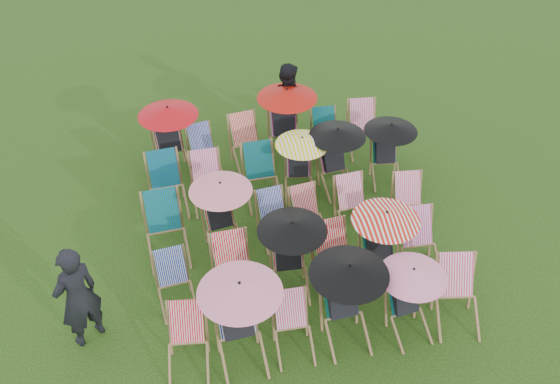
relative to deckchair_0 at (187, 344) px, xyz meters
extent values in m
plane|color=black|center=(1.95, 2.22, -0.45)|extent=(100.00, 100.00, 0.00)
cube|color=red|center=(0.03, 0.24, 0.17)|extent=(0.50, 0.39, 0.55)
cube|color=#060C8D|center=(0.71, 0.21, 0.23)|extent=(0.54, 0.42, 0.60)
cube|color=black|center=(0.71, 0.16, 0.23)|extent=(0.46, 0.47, 0.63)
sphere|color=tan|center=(0.71, 0.27, 0.56)|extent=(0.22, 0.22, 0.22)
cylinder|color=black|center=(0.78, 0.12, 0.51)|extent=(0.03, 0.03, 0.74)
cone|color=pink|center=(0.78, 0.12, 0.84)|extent=(1.16, 1.16, 0.18)
cube|color=#E52D6E|center=(1.49, 0.22, 0.13)|extent=(0.44, 0.32, 0.52)
cube|color=#0A6F23|center=(2.24, 0.28, 0.20)|extent=(0.52, 0.40, 0.58)
cube|color=black|center=(2.25, 0.23, 0.20)|extent=(0.44, 0.45, 0.61)
sphere|color=tan|center=(2.24, 0.34, 0.52)|extent=(0.21, 0.21, 0.21)
cylinder|color=black|center=(2.31, 0.20, 0.47)|extent=(0.03, 0.03, 0.71)
cone|color=black|center=(2.31, 0.20, 0.80)|extent=(1.12, 1.12, 0.17)
cube|color=#0B7449|center=(3.16, 0.18, 0.12)|extent=(0.47, 0.38, 0.50)
cube|color=black|center=(3.17, 0.14, 0.12)|extent=(0.41, 0.42, 0.53)
sphere|color=tan|center=(3.15, 0.23, 0.39)|extent=(0.19, 0.19, 0.19)
cylinder|color=black|center=(3.23, 0.11, 0.35)|extent=(0.03, 0.03, 0.62)
cone|color=pink|center=(3.23, 0.11, 0.63)|extent=(0.97, 0.97, 0.15)
cube|color=#F6316E|center=(4.02, 0.29, 0.23)|extent=(0.56, 0.45, 0.61)
cube|color=#0824AA|center=(-0.13, 1.37, 0.13)|extent=(0.47, 0.37, 0.52)
cube|color=red|center=(0.79, 1.40, 0.23)|extent=(0.53, 0.41, 0.61)
cube|color=red|center=(1.68, 1.35, 0.17)|extent=(0.48, 0.36, 0.55)
cube|color=black|center=(1.68, 1.30, 0.17)|extent=(0.41, 0.42, 0.58)
sphere|color=tan|center=(1.68, 1.40, 0.47)|extent=(0.20, 0.20, 0.20)
cylinder|color=black|center=(1.73, 1.26, 0.43)|extent=(0.03, 0.03, 0.68)
cone|color=black|center=(1.73, 1.26, 0.74)|extent=(1.07, 1.07, 0.16)
cube|color=red|center=(2.38, 1.38, 0.22)|extent=(0.53, 0.42, 0.60)
cube|color=#0B7541|center=(3.12, 1.29, 0.17)|extent=(0.49, 0.38, 0.55)
cube|color=black|center=(3.12, 1.24, 0.17)|extent=(0.42, 0.43, 0.58)
sphere|color=tan|center=(3.12, 1.34, 0.47)|extent=(0.20, 0.20, 0.20)
cylinder|color=black|center=(3.19, 1.21, 0.42)|extent=(0.03, 0.03, 0.68)
cone|color=red|center=(3.19, 1.21, 0.73)|extent=(1.06, 1.06, 0.16)
cube|color=#EA2EA2|center=(3.84, 1.43, 0.21)|extent=(0.50, 0.37, 0.59)
cube|color=#0B763C|center=(-0.18, 2.54, 0.26)|extent=(0.56, 0.43, 0.64)
cube|color=red|center=(0.72, 2.50, 0.16)|extent=(0.51, 0.41, 0.54)
cube|color=black|center=(0.73, 2.45, 0.16)|extent=(0.44, 0.45, 0.57)
sphere|color=tan|center=(0.72, 2.55, 0.45)|extent=(0.20, 0.20, 0.20)
cylinder|color=black|center=(0.80, 2.43, 0.41)|extent=(0.03, 0.03, 0.66)
cone|color=pink|center=(0.80, 2.43, 0.71)|extent=(1.04, 1.04, 0.16)
cube|color=#06188E|center=(1.64, 2.51, 0.12)|extent=(0.47, 0.37, 0.51)
cube|color=red|center=(2.21, 2.50, 0.12)|extent=(0.47, 0.38, 0.51)
cube|color=#E92E66|center=(3.04, 2.55, 0.16)|extent=(0.49, 0.38, 0.55)
cube|color=#F33073|center=(4.06, 2.44, 0.15)|extent=(0.48, 0.37, 0.53)
cube|color=#0A6D3D|center=(-0.11, 3.71, 0.23)|extent=(0.54, 0.42, 0.61)
cube|color=#F63182|center=(0.64, 3.67, 0.19)|extent=(0.49, 0.37, 0.57)
cube|color=#096421|center=(1.61, 3.64, 0.23)|extent=(0.53, 0.40, 0.61)
cube|color=#D22A86|center=(2.35, 3.60, 0.12)|extent=(0.47, 0.38, 0.51)
cube|color=black|center=(2.35, 3.56, 0.12)|extent=(0.41, 0.42, 0.53)
sphere|color=tan|center=(2.36, 3.65, 0.40)|extent=(0.19, 0.19, 0.19)
cylinder|color=black|center=(2.39, 3.52, 0.35)|extent=(0.03, 0.03, 0.62)
cone|color=yellow|center=(2.39, 3.52, 0.63)|extent=(0.97, 0.97, 0.15)
cube|color=#FA3291|center=(2.99, 3.63, 0.16)|extent=(0.50, 0.40, 0.54)
cube|color=black|center=(3.00, 3.58, 0.16)|extent=(0.43, 0.45, 0.57)
sphere|color=tan|center=(2.98, 3.68, 0.45)|extent=(0.20, 0.20, 0.20)
cylinder|color=black|center=(3.06, 3.55, 0.41)|extent=(0.03, 0.03, 0.66)
cone|color=black|center=(3.06, 3.55, 0.71)|extent=(1.04, 1.04, 0.16)
cube|color=#0A6D3E|center=(4.05, 3.69, 0.13)|extent=(0.46, 0.36, 0.51)
cube|color=black|center=(4.04, 3.64, 0.13)|extent=(0.40, 0.41, 0.54)
sphere|color=tan|center=(4.05, 3.73, 0.41)|extent=(0.19, 0.19, 0.19)
cylinder|color=black|center=(4.09, 3.60, 0.36)|extent=(0.03, 0.03, 0.63)
cone|color=black|center=(4.09, 3.60, 0.65)|extent=(0.99, 0.99, 0.15)
cube|color=red|center=(0.01, 4.78, 0.21)|extent=(0.55, 0.44, 0.59)
cube|color=black|center=(0.02, 4.73, 0.21)|extent=(0.48, 0.49, 0.62)
sphere|color=tan|center=(0.01, 4.83, 0.53)|extent=(0.22, 0.22, 0.22)
cylinder|color=black|center=(0.09, 4.70, 0.48)|extent=(0.03, 0.03, 0.72)
cone|color=#BC0A11|center=(0.09, 4.70, 0.81)|extent=(1.13, 1.13, 0.18)
cube|color=#081BAB|center=(0.64, 4.71, 0.12)|extent=(0.48, 0.40, 0.51)
cube|color=red|center=(1.50, 4.75, 0.20)|extent=(0.53, 0.42, 0.58)
cube|color=#CD2989|center=(2.32, 4.90, 0.23)|extent=(0.53, 0.41, 0.61)
cube|color=black|center=(2.32, 4.85, 0.23)|extent=(0.45, 0.47, 0.64)
sphere|color=tan|center=(2.33, 4.95, 0.57)|extent=(0.22, 0.22, 0.22)
cylinder|color=black|center=(2.38, 4.80, 0.51)|extent=(0.03, 0.03, 0.75)
cone|color=#AE1109|center=(2.38, 4.80, 0.86)|extent=(1.17, 1.17, 0.18)
cube|color=#0B7329|center=(3.14, 4.77, 0.14)|extent=(0.45, 0.34, 0.53)
cube|color=#DF2C67|center=(3.93, 4.76, 0.21)|extent=(0.52, 0.41, 0.59)
imported|color=black|center=(-1.41, 0.74, 0.45)|extent=(0.78, 0.73, 1.79)
imported|color=black|center=(2.45, 5.17, 0.42)|extent=(1.07, 1.02, 1.73)
camera|label=1|loc=(0.25, -5.37, 7.10)|focal=40.00mm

